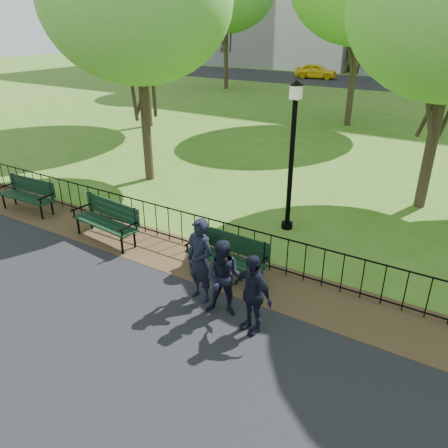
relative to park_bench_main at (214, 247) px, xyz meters
The scene contains 13 objects.
ground 1.64m from the park_bench_main, 58.37° to the right, with size 120.00×120.00×0.00m, color #3F631A.
dirt_strip 1.04m from the park_bench_main, 15.73° to the left, with size 60.00×1.60×0.01m, color #3D2A19.
iron_fence 1.08m from the park_bench_main, 42.51° to the left, with size 24.06×0.06×1.00m.
park_bench_main is the anchor object (origin of this frame).
park_bench_left_a 3.11m from the park_bench_main, behind, with size 1.99×0.79×1.10m.
park_bench_left_b 6.37m from the park_bench_main, behind, with size 1.86×0.66×1.04m.
lamppost 3.28m from the park_bench_main, 82.20° to the left, with size 0.34×0.34×3.78m.
tree_near_w 8.30m from the park_bench_main, 142.70° to the left, with size 5.75×5.75×8.02m.
person_left 1.03m from the park_bench_main, 71.84° to the right, with size 0.62×0.41×1.71m, color black.
person_mid 1.49m from the park_bench_main, 49.50° to the right, with size 0.73×0.38×1.51m, color black.
person_right 2.05m from the park_bench_main, 38.18° to the right, with size 0.88×0.36×1.51m, color black.
taxi 35.72m from the park_bench_main, 107.67° to the left, with size 1.56×3.89×1.32m, color yellow.
sedan_silver 33.52m from the park_bench_main, 89.96° to the left, with size 1.45×4.17×1.37m, color #A8AAAF.
Camera 1 is at (3.73, -5.58, 5.04)m, focal length 35.00 mm.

